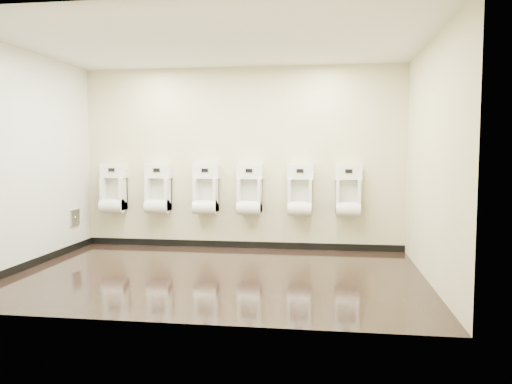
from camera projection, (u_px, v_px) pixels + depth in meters
The scene contains 16 objects.
ground at pixel (217, 275), 6.12m from camera, with size 5.00×3.50×0.00m, color black.
ceiling at pixel (216, 42), 5.89m from camera, with size 5.00×3.50×0.00m, color silver.
back_wall at pixel (241, 158), 7.73m from camera, with size 5.00×0.02×2.80m, color beige.
front_wall at pixel (172, 164), 4.28m from camera, with size 5.00×0.02×2.80m, color beige.
left_wall at pixel (24, 160), 6.35m from camera, with size 0.02×3.50×2.80m, color beige.
right_wall at pixel (432, 161), 5.66m from camera, with size 0.02×3.50×2.80m, color beige.
tile_overlay_left at pixel (25, 160), 6.35m from camera, with size 0.01×3.50×2.80m, color white.
skirting_back at pixel (241, 244), 7.83m from camera, with size 5.00×0.02×0.10m, color black.
skirting_left at pixel (29, 264), 6.46m from camera, with size 0.02×3.50×0.10m, color black.
access_panel at pixel (75, 218), 7.60m from camera, with size 0.04×0.25×0.25m.
urinal_0 at pixel (113, 192), 7.92m from camera, with size 0.41×0.31×0.77m.
urinal_1 at pixel (158, 192), 7.82m from camera, with size 0.41×0.31×0.77m.
urinal_2 at pixel (206, 193), 7.71m from camera, with size 0.41×0.31×0.77m.
urinal_3 at pixel (250, 193), 7.62m from camera, with size 0.41×0.31×0.77m.
urinal_4 at pixel (300, 194), 7.51m from camera, with size 0.41×0.31×0.77m.
urinal_5 at pixel (348, 194), 7.41m from camera, with size 0.41×0.31×0.77m.
Camera 1 is at (1.31, -5.89, 1.51)m, focal length 35.00 mm.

